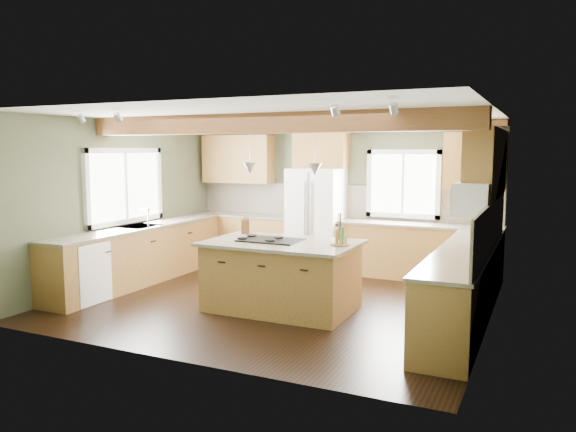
% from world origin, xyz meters
% --- Properties ---
extents(floor, '(5.60, 5.60, 0.00)m').
position_xyz_m(floor, '(0.00, 0.00, 0.00)').
color(floor, black).
rests_on(floor, ground).
extents(ceiling, '(5.60, 5.60, 0.00)m').
position_xyz_m(ceiling, '(0.00, 0.00, 2.60)').
color(ceiling, silver).
rests_on(ceiling, wall_back).
extents(wall_back, '(5.60, 0.00, 5.60)m').
position_xyz_m(wall_back, '(0.00, 2.50, 1.30)').
color(wall_back, '#444E37').
rests_on(wall_back, ground).
extents(wall_left, '(0.00, 5.00, 5.00)m').
position_xyz_m(wall_left, '(-2.80, 0.00, 1.30)').
color(wall_left, '#444E37').
rests_on(wall_left, ground).
extents(wall_right, '(0.00, 5.00, 5.00)m').
position_xyz_m(wall_right, '(2.80, 0.00, 1.30)').
color(wall_right, '#444E37').
rests_on(wall_right, ground).
extents(ceiling_beam, '(5.55, 0.26, 0.26)m').
position_xyz_m(ceiling_beam, '(0.00, -0.39, 2.47)').
color(ceiling_beam, brown).
rests_on(ceiling_beam, ceiling).
extents(soffit_trim, '(5.55, 0.20, 0.10)m').
position_xyz_m(soffit_trim, '(0.00, 2.40, 2.54)').
color(soffit_trim, brown).
rests_on(soffit_trim, ceiling).
extents(backsplash_back, '(5.58, 0.03, 0.58)m').
position_xyz_m(backsplash_back, '(0.00, 2.48, 1.21)').
color(backsplash_back, brown).
rests_on(backsplash_back, wall_back).
extents(backsplash_right, '(0.03, 3.70, 0.58)m').
position_xyz_m(backsplash_right, '(2.78, 0.05, 1.21)').
color(backsplash_right, brown).
rests_on(backsplash_right, wall_right).
extents(base_cab_back_left, '(2.02, 0.60, 0.88)m').
position_xyz_m(base_cab_back_left, '(-1.79, 2.20, 0.44)').
color(base_cab_back_left, brown).
rests_on(base_cab_back_left, floor).
extents(counter_back_left, '(2.06, 0.64, 0.04)m').
position_xyz_m(counter_back_left, '(-1.79, 2.20, 0.90)').
color(counter_back_left, '#484135').
rests_on(counter_back_left, base_cab_back_left).
extents(base_cab_back_right, '(2.62, 0.60, 0.88)m').
position_xyz_m(base_cab_back_right, '(1.49, 2.20, 0.44)').
color(base_cab_back_right, brown).
rests_on(base_cab_back_right, floor).
extents(counter_back_right, '(2.66, 0.64, 0.04)m').
position_xyz_m(counter_back_right, '(1.49, 2.20, 0.90)').
color(counter_back_right, '#484135').
rests_on(counter_back_right, base_cab_back_right).
extents(base_cab_left, '(0.60, 3.70, 0.88)m').
position_xyz_m(base_cab_left, '(-2.50, 0.05, 0.44)').
color(base_cab_left, brown).
rests_on(base_cab_left, floor).
extents(counter_left, '(0.64, 3.74, 0.04)m').
position_xyz_m(counter_left, '(-2.50, 0.05, 0.90)').
color(counter_left, '#484135').
rests_on(counter_left, base_cab_left).
extents(base_cab_right, '(0.60, 3.70, 0.88)m').
position_xyz_m(base_cab_right, '(2.50, 0.05, 0.44)').
color(base_cab_right, brown).
rests_on(base_cab_right, floor).
extents(counter_right, '(0.64, 3.74, 0.04)m').
position_xyz_m(counter_right, '(2.50, 0.05, 0.90)').
color(counter_right, '#484135').
rests_on(counter_right, base_cab_right).
extents(upper_cab_back_left, '(1.40, 0.35, 0.90)m').
position_xyz_m(upper_cab_back_left, '(-1.99, 2.33, 1.95)').
color(upper_cab_back_left, brown).
rests_on(upper_cab_back_left, wall_back).
extents(upper_cab_over_fridge, '(0.96, 0.35, 0.70)m').
position_xyz_m(upper_cab_over_fridge, '(-0.30, 2.33, 2.15)').
color(upper_cab_over_fridge, brown).
rests_on(upper_cab_over_fridge, wall_back).
extents(upper_cab_right, '(0.35, 2.20, 0.90)m').
position_xyz_m(upper_cab_right, '(2.62, 0.90, 1.95)').
color(upper_cab_right, brown).
rests_on(upper_cab_right, wall_right).
extents(upper_cab_back_corner, '(0.90, 0.35, 0.90)m').
position_xyz_m(upper_cab_back_corner, '(2.30, 2.33, 1.95)').
color(upper_cab_back_corner, brown).
rests_on(upper_cab_back_corner, wall_back).
extents(window_left, '(0.04, 1.60, 1.05)m').
position_xyz_m(window_left, '(-2.78, 0.05, 1.55)').
color(window_left, white).
rests_on(window_left, wall_left).
extents(window_back, '(1.10, 0.04, 1.00)m').
position_xyz_m(window_back, '(1.15, 2.48, 1.55)').
color(window_back, white).
rests_on(window_back, wall_back).
extents(sink, '(0.50, 0.65, 0.03)m').
position_xyz_m(sink, '(-2.50, 0.05, 0.91)').
color(sink, '#262628').
rests_on(sink, counter_left).
extents(faucet, '(0.02, 0.02, 0.28)m').
position_xyz_m(faucet, '(-2.32, 0.05, 1.05)').
color(faucet, '#B2B2B7').
rests_on(faucet, sink).
extents(dishwasher, '(0.60, 0.60, 0.84)m').
position_xyz_m(dishwasher, '(-2.49, -1.25, 0.43)').
color(dishwasher, white).
rests_on(dishwasher, floor).
extents(oven, '(0.60, 0.72, 0.84)m').
position_xyz_m(oven, '(2.49, -1.25, 0.43)').
color(oven, white).
rests_on(oven, floor).
extents(microwave, '(0.40, 0.70, 0.38)m').
position_xyz_m(microwave, '(2.58, -0.05, 1.55)').
color(microwave, white).
rests_on(microwave, wall_right).
extents(pendant_left, '(0.18, 0.18, 0.16)m').
position_xyz_m(pendant_left, '(-0.25, -0.39, 1.88)').
color(pendant_left, '#B2B2B7').
rests_on(pendant_left, ceiling).
extents(pendant_right, '(0.18, 0.18, 0.16)m').
position_xyz_m(pendant_right, '(0.69, -0.39, 1.88)').
color(pendant_right, '#B2B2B7').
rests_on(pendant_right, ceiling).
extents(refrigerator, '(0.90, 0.74, 1.80)m').
position_xyz_m(refrigerator, '(-0.30, 2.12, 0.90)').
color(refrigerator, white).
rests_on(refrigerator, floor).
extents(island, '(1.87, 1.15, 0.88)m').
position_xyz_m(island, '(0.22, -0.39, 0.44)').
color(island, brown).
rests_on(island, floor).
extents(island_top, '(2.00, 1.27, 0.04)m').
position_xyz_m(island_top, '(0.22, -0.39, 0.90)').
color(island_top, '#484135').
rests_on(island_top, island).
extents(cooktop, '(0.81, 0.54, 0.02)m').
position_xyz_m(cooktop, '(0.07, -0.39, 0.93)').
color(cooktop, black).
rests_on(cooktop, island_top).
extents(knife_block, '(0.14, 0.12, 0.20)m').
position_xyz_m(knife_block, '(-0.56, 0.05, 1.02)').
color(knife_block, brown).
rests_on(knife_block, island_top).
extents(utensil_crock, '(0.15, 0.15, 0.16)m').
position_xyz_m(utensil_crock, '(0.84, 0.15, 1.00)').
color(utensil_crock, '#463F38').
rests_on(utensil_crock, island_top).
extents(bottle_tray, '(0.32, 0.32, 0.23)m').
position_xyz_m(bottle_tray, '(1.01, -0.33, 1.04)').
color(bottle_tray, brown).
rests_on(bottle_tray, island_top).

